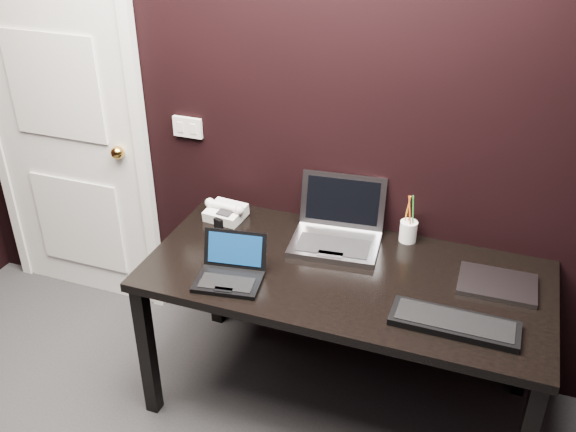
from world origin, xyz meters
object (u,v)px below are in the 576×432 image
(netbook, at_px, (230,272))
(pen_cup, at_px, (408,230))
(silver_laptop, at_px, (337,232))
(closed_laptop, at_px, (497,284))
(desk_phone, at_px, (226,212))
(ext_keyboard, at_px, (454,323))
(door, at_px, (63,123))
(desk, at_px, (345,287))
(mobile_phone, at_px, (218,230))

(netbook, xyz_separation_m, pen_cup, (0.63, 0.55, 0.02))
(silver_laptop, bearing_deg, netbook, -127.56)
(closed_laptop, xyz_separation_m, pen_cup, (-0.41, 0.23, 0.04))
(silver_laptop, xyz_separation_m, desk_phone, (-0.56, 0.02, -0.01))
(silver_laptop, bearing_deg, ext_keyboard, -35.87)
(ext_keyboard, bearing_deg, netbook, -179.29)
(door, height_order, pen_cup, door)
(door, distance_m, desk, 1.73)
(mobile_phone, bearing_deg, ext_keyboard, -14.05)
(silver_laptop, distance_m, ext_keyboard, 0.72)
(door, relative_size, closed_laptop, 6.79)
(silver_laptop, distance_m, desk_phone, 0.56)
(closed_laptop, relative_size, pen_cup, 1.37)
(door, height_order, desk, door)
(silver_laptop, height_order, ext_keyboard, silver_laptop)
(closed_laptop, bearing_deg, desk, -169.21)
(door, distance_m, closed_laptop, 2.29)
(door, distance_m, netbook, 1.37)
(desk, bearing_deg, ext_keyboard, -22.77)
(silver_laptop, xyz_separation_m, closed_laptop, (0.71, -0.10, -0.04))
(door, xyz_separation_m, desk_phone, (0.98, -0.14, -0.27))
(desk, relative_size, netbook, 5.64)
(ext_keyboard, xyz_separation_m, pen_cup, (-0.28, 0.54, 0.04))
(desk, bearing_deg, door, 167.18)
(closed_laptop, distance_m, mobile_phone, 1.24)
(mobile_phone, bearing_deg, desk_phone, 102.80)
(closed_laptop, distance_m, pen_cup, 0.47)
(door, relative_size, pen_cup, 9.27)
(door, relative_size, silver_laptop, 5.05)
(netbook, relative_size, mobile_phone, 3.36)
(pen_cup, bearing_deg, mobile_phone, -162.21)
(silver_laptop, xyz_separation_m, mobile_phone, (-0.53, -0.14, -0.02))
(closed_laptop, height_order, mobile_phone, mobile_phone)
(door, bearing_deg, ext_keyboard, -15.15)
(desk, height_order, pen_cup, pen_cup)
(mobile_phone, xyz_separation_m, pen_cup, (0.83, 0.26, 0.02))
(door, relative_size, netbook, 7.10)
(desk, relative_size, pen_cup, 7.36)
(ext_keyboard, relative_size, pen_cup, 2.07)
(ext_keyboard, height_order, closed_laptop, ext_keyboard)
(mobile_phone, bearing_deg, desk, -6.95)
(closed_laptop, bearing_deg, desk_phone, 174.59)
(desk, relative_size, closed_laptop, 5.39)
(door, xyz_separation_m, netbook, (1.21, -0.59, -0.27))
(pen_cup, bearing_deg, silver_laptop, -157.97)
(door, height_order, netbook, door)
(netbook, xyz_separation_m, desk_phone, (-0.23, 0.45, 0.00))
(door, xyz_separation_m, silver_laptop, (1.54, -0.16, -0.25))
(desk_phone, bearing_deg, ext_keyboard, -20.93)
(silver_laptop, relative_size, desk_phone, 1.97)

